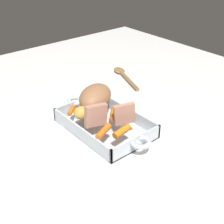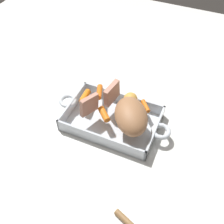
% 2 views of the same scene
% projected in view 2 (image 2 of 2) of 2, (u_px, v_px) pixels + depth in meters
% --- Properties ---
extents(ground_plane, '(1.88, 1.88, 0.00)m').
position_uv_depth(ground_plane, '(112.00, 122.00, 0.94)').
color(ground_plane, silver).
extents(roasting_dish, '(0.41, 0.21, 0.05)m').
position_uv_depth(roasting_dish, '(112.00, 120.00, 0.93)').
color(roasting_dish, silver).
rests_on(roasting_dish, ground_plane).
extents(pork_roast, '(0.17, 0.19, 0.08)m').
position_uv_depth(pork_roast, '(131.00, 116.00, 0.84)').
color(pork_roast, '#9B6945').
rests_on(pork_roast, roasting_dish).
extents(roast_slice_outer, '(0.03, 0.08, 0.08)m').
position_uv_depth(roast_slice_outer, '(112.00, 93.00, 0.92)').
color(roast_slice_outer, tan).
rests_on(roast_slice_outer, roasting_dish).
extents(roast_slice_thin, '(0.04, 0.07, 0.07)m').
position_uv_depth(roast_slice_thin, '(89.00, 105.00, 0.88)').
color(roast_slice_thin, tan).
rests_on(roast_slice_thin, roasting_dish).
extents(baby_carrot_northwest, '(0.03, 0.07, 0.03)m').
position_uv_depth(baby_carrot_northwest, '(85.00, 96.00, 0.94)').
color(baby_carrot_northwest, orange).
rests_on(baby_carrot_northwest, roasting_dish).
extents(baby_carrot_southwest, '(0.06, 0.06, 0.02)m').
position_uv_depth(baby_carrot_southwest, '(104.00, 114.00, 0.89)').
color(baby_carrot_southwest, orange).
rests_on(baby_carrot_southwest, roasting_dish).
extents(baby_carrot_center_right, '(0.05, 0.05, 0.02)m').
position_uv_depth(baby_carrot_center_right, '(145.00, 106.00, 0.91)').
color(baby_carrot_center_right, orange).
rests_on(baby_carrot_center_right, roasting_dish).
extents(baby_carrot_northeast, '(0.04, 0.07, 0.03)m').
position_uv_depth(baby_carrot_northeast, '(99.00, 92.00, 0.96)').
color(baby_carrot_northeast, orange).
rests_on(baby_carrot_northeast, roasting_dish).
extents(potato_corner, '(0.06, 0.06, 0.04)m').
position_uv_depth(potato_corner, '(131.00, 99.00, 0.92)').
color(potato_corner, gold).
rests_on(potato_corner, roasting_dish).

